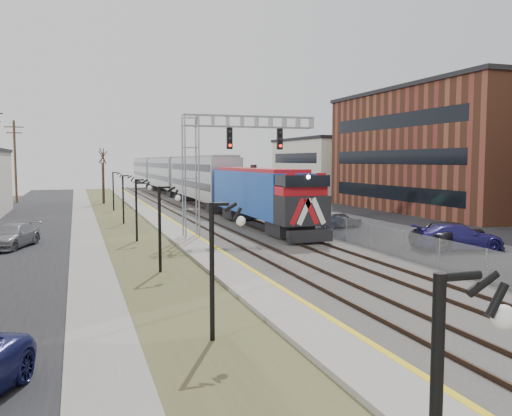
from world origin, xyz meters
name	(u,v)px	position (x,y,z in m)	size (l,w,h in m)	color
street_west	(19,233)	(-11.50, 35.00, 0.02)	(7.00, 120.00, 0.04)	black
sidewalk	(86,230)	(-7.00, 35.00, 0.04)	(2.00, 120.00, 0.08)	gray
grass_median	(127,229)	(-4.00, 35.00, 0.03)	(4.00, 120.00, 0.06)	#47512B
platform	(167,226)	(-1.00, 35.00, 0.12)	(2.00, 120.00, 0.24)	gray
ballast_bed	(229,224)	(4.00, 35.00, 0.10)	(8.00, 120.00, 0.20)	#595651
parking_lot	(361,220)	(16.00, 35.00, 0.02)	(16.00, 120.00, 0.04)	black
platform_edge	(178,224)	(-0.12, 35.00, 0.24)	(0.24, 120.00, 0.01)	gold
track_near	(205,223)	(2.00, 35.00, 0.28)	(1.58, 120.00, 0.15)	#2D2119
track_far	(247,221)	(5.50, 35.00, 0.28)	(1.58, 120.00, 0.15)	#2D2119
train	(177,177)	(5.50, 66.94, 2.92)	(3.00, 85.85, 5.33)	#1442A8
signal_gantry	(216,154)	(1.22, 27.99, 5.59)	(9.00, 1.07, 8.15)	gray
lampposts	(159,229)	(-4.00, 18.29, 2.00)	(0.14, 62.14, 4.00)	black
fence	(278,213)	(8.20, 35.00, 0.80)	(0.04, 120.00, 1.60)	gray
bare_trees	(7,193)	(-12.66, 38.91, 2.70)	(12.30, 42.30, 5.95)	#382D23
car_lot_c	(449,235)	(13.49, 20.06, 0.76)	(2.51, 5.44, 1.51)	black
car_lot_d	(459,238)	(13.21, 18.88, 0.74)	(2.06, 5.07, 1.47)	navy
car_lot_e	(338,220)	(11.42, 30.43, 0.64)	(1.52, 3.77, 1.28)	gray
car_lot_f	(300,206)	(13.38, 42.55, 0.69)	(1.46, 4.18, 1.38)	#0B3717
car_street_b	(12,237)	(-11.28, 27.96, 0.69)	(1.94, 4.76, 1.38)	gray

